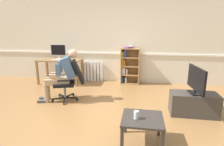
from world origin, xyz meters
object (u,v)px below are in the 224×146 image
at_px(computer_desk, 60,63).
at_px(tv_stand, 193,104).
at_px(bookshelf, 129,66).
at_px(coffee_table, 142,121).
at_px(keyboard, 57,60).
at_px(radiator, 92,71).
at_px(tv_screen, 196,80).
at_px(drinking_glass, 136,115).
at_px(computer_mouse, 66,60).
at_px(person_seated, 62,74).
at_px(imac_monitor, 58,51).
at_px(office_chair, 71,79).

height_order(computer_desk, tv_stand, computer_desk).
xyz_separation_m(bookshelf, coffee_table, (0.44, -3.13, -0.21)).
bearing_deg(tv_stand, keyboard, 156.75).
distance_m(radiator, tv_screen, 3.42).
bearing_deg(bookshelf, keyboard, -168.74).
height_order(tv_screen, drinking_glass, tv_screen).
bearing_deg(computer_desk, computer_mouse, -26.33).
distance_m(person_seated, tv_screen, 2.92).
bearing_deg(bookshelf, person_seated, -130.73).
height_order(radiator, person_seated, person_seated).
relative_size(keyboard, drinking_glass, 3.08).
bearing_deg(person_seated, coffee_table, 35.44).
relative_size(coffee_table, drinking_glass, 5.15).
xyz_separation_m(computer_mouse, bookshelf, (1.90, 0.41, -0.20)).
bearing_deg(keyboard, person_seated, -59.80).
relative_size(computer_desk, drinking_glass, 11.37).
height_order(keyboard, coffee_table, keyboard).
height_order(computer_mouse, bookshelf, bookshelf).
bearing_deg(bookshelf, computer_desk, -172.24).
distance_m(computer_desk, tv_stand, 4.00).
xyz_separation_m(keyboard, person_seated, (0.73, -1.25, -0.11)).
bearing_deg(computer_mouse, person_seated, -70.16).
xyz_separation_m(computer_desk, radiator, (0.92, 0.39, -0.34)).
height_order(radiator, coffee_table, radiator).
distance_m(imac_monitor, bookshelf, 2.27).
xyz_separation_m(bookshelf, office_chair, (-1.27, -1.63, -0.05)).
bearing_deg(computer_desk, keyboard, -100.56).
height_order(computer_desk, person_seated, person_seated).
bearing_deg(computer_mouse, tv_screen, -25.16).
distance_m(computer_mouse, tv_stand, 3.75).
relative_size(tv_stand, coffee_table, 1.50).
relative_size(imac_monitor, bookshelf, 0.43).
height_order(keyboard, bookshelf, bookshelf).
bearing_deg(radiator, computer_mouse, -142.84).
xyz_separation_m(computer_desk, tv_stand, (3.60, -1.70, -0.43)).
relative_size(person_seated, drinking_glass, 10.53).
xyz_separation_m(computer_mouse, drinking_glass, (2.25, -2.76, -0.30)).
relative_size(tv_screen, drinking_glass, 6.59).
xyz_separation_m(office_chair, tv_screen, (2.72, -0.36, 0.20)).
bearing_deg(bookshelf, radiator, 175.48).
bearing_deg(radiator, office_chair, -91.21).
height_order(computer_mouse, tv_screen, tv_screen).
xyz_separation_m(computer_desk, person_seated, (0.70, -1.39, -0.00)).
bearing_deg(drinking_glass, office_chair, 136.32).
distance_m(imac_monitor, drinking_glass, 3.95).
bearing_deg(imac_monitor, radiator, 17.63).
xyz_separation_m(office_chair, drinking_glass, (1.62, -1.54, -0.05)).
bearing_deg(computer_desk, coffee_table, -47.58).
xyz_separation_m(computer_desk, imac_monitor, (-0.07, 0.08, 0.37)).
xyz_separation_m(bookshelf, person_seated, (-1.45, -1.68, 0.08)).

